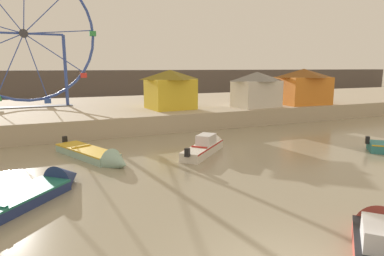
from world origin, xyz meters
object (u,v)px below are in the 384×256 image
ferris_wheel_blue_frame (24,36)px  motorboat_navy_blue (35,192)px  carnival_booth_yellow_awning (170,89)px  motorboat_faded_red (384,245)px  motorboat_seafoam (97,156)px  motorboat_white_red_stripe (207,146)px  carnival_booth_white_ticket (257,89)px  carnival_booth_orange_canopy (303,86)px

ferris_wheel_blue_frame → motorboat_navy_blue: bearing=-88.0°
ferris_wheel_blue_frame → carnival_booth_yellow_awning: ferris_wheel_blue_frame is taller
motorboat_faded_red → motorboat_navy_blue: bearing=93.9°
motorboat_seafoam → motorboat_white_red_stripe: (6.14, -0.67, 0.09)m
motorboat_navy_blue → ferris_wheel_blue_frame: ferris_wheel_blue_frame is taller
motorboat_faded_red → carnival_booth_yellow_awning: (2.01, 21.32, 2.74)m
motorboat_seafoam → ferris_wheel_blue_frame: bearing=170.0°
carnival_booth_white_ticket → carnival_booth_orange_canopy: size_ratio=0.90×
ferris_wheel_blue_frame → motorboat_white_red_stripe: bearing=-58.2°
motorboat_seafoam → motorboat_faded_red: size_ratio=1.20×
motorboat_white_red_stripe → carnival_booth_yellow_awning: carnival_booth_yellow_awning is taller
carnival_booth_orange_canopy → motorboat_white_red_stripe: bearing=-147.4°
ferris_wheel_blue_frame → carnival_booth_orange_canopy: (23.80, -7.73, -4.36)m
motorboat_faded_red → carnival_booth_yellow_awning: bearing=42.4°
motorboat_navy_blue → carnival_booth_white_ticket: (17.72, 11.41, 2.75)m
motorboat_faded_red → carnival_booth_white_ticket: (9.41, 19.42, 2.64)m
motorboat_white_red_stripe → carnival_booth_yellow_awning: 10.11m
carnival_booth_yellow_awning → motorboat_white_red_stripe: bearing=-101.4°
motorboat_white_red_stripe → motorboat_navy_blue: size_ratio=0.84×
motorboat_navy_blue → ferris_wheel_blue_frame: bearing=45.1°
motorboat_seafoam → carnival_booth_white_ticket: size_ratio=1.32×
motorboat_seafoam → carnival_booth_yellow_awning: size_ratio=1.44×
motorboat_seafoam → motorboat_white_red_stripe: motorboat_white_red_stripe is taller
motorboat_white_red_stripe → ferris_wheel_blue_frame: 19.76m
carnival_booth_white_ticket → carnival_booth_yellow_awning: bearing=160.0°
motorboat_seafoam → carnival_booth_orange_canopy: (20.21, 7.26, 2.86)m
motorboat_white_red_stripe → carnival_booth_yellow_awning: size_ratio=1.08×
motorboat_white_red_stripe → carnival_booth_orange_canopy: carnival_booth_orange_canopy is taller
carnival_booth_orange_canopy → motorboat_navy_blue: bearing=-150.2°
motorboat_navy_blue → carnival_booth_orange_canopy: 26.02m
motorboat_navy_blue → motorboat_seafoam: bearing=9.2°
motorboat_faded_red → carnival_booth_orange_canopy: 24.72m
motorboat_seafoam → motorboat_faded_red: 13.47m
motorboat_seafoam → motorboat_faded_red: motorboat_faded_red is taller
motorboat_seafoam → motorboat_navy_blue: bearing=-57.3°
motorboat_navy_blue → carnival_booth_yellow_awning: carnival_booth_yellow_awning is taller
motorboat_white_red_stripe → carnival_booth_white_ticket: (8.67, 7.75, 2.64)m
motorboat_navy_blue → carnival_booth_orange_canopy: bearing=-20.3°
carnival_booth_yellow_awning → motorboat_seafoam: bearing=-133.5°
motorboat_white_red_stripe → carnival_booth_orange_canopy: size_ratio=0.90×
motorboat_seafoam → motorboat_navy_blue: motorboat_navy_blue is taller
motorboat_seafoam → carnival_booth_orange_canopy: 21.67m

